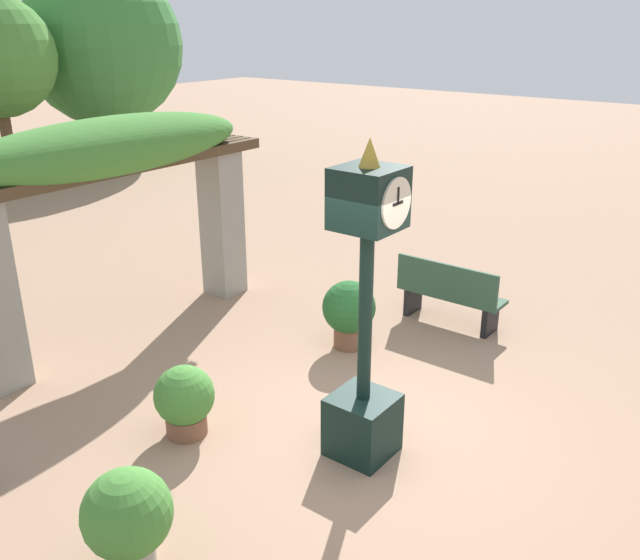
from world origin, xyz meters
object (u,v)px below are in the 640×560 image
potted_plant_near_left (349,311)px  park_bench (449,294)px  potted_plant_far_left (185,399)px  potted_plant_near_right (128,517)px  pedestal_clock (365,328)px

potted_plant_near_left → park_bench: park_bench is taller
potted_plant_far_left → park_bench: (3.88, -0.86, 0.05)m
potted_plant_near_left → potted_plant_far_left: potted_plant_near_left is taller
potted_plant_near_left → park_bench: size_ratio=0.60×
potted_plant_near_left → potted_plant_near_right: bearing=-168.7°
park_bench → pedestal_clock: bearing=102.6°
pedestal_clock → potted_plant_near_left: bearing=38.4°
potted_plant_near_right → park_bench: (5.30, 0.11, -0.02)m
potted_plant_near_left → potted_plant_far_left: 2.54m
pedestal_clock → potted_plant_near_right: 2.45m
pedestal_clock → potted_plant_near_right: bearing=165.5°
potted_plant_near_left → park_bench: bearing=-26.6°
potted_plant_near_left → park_bench: (1.35, -0.68, -0.06)m
park_bench → potted_plant_near_left: bearing=63.4°
potted_plant_near_right → potted_plant_far_left: (1.43, 0.97, -0.06)m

